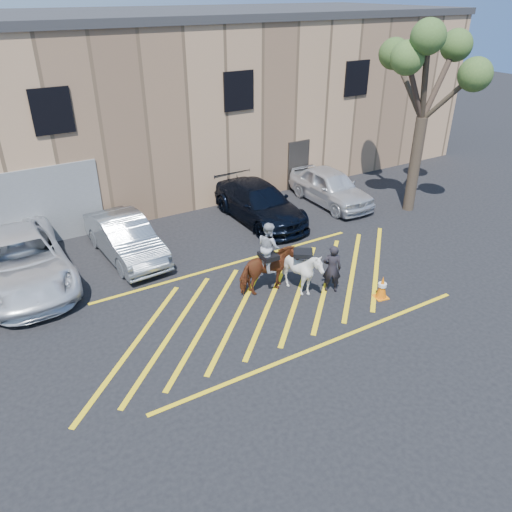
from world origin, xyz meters
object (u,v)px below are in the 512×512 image
car_blue_suv (259,203)px  traffic_cone (382,287)px  car_white_pickup (21,261)px  saddled_white (302,270)px  mounted_bay (268,265)px  handler (332,269)px  tree (430,65)px  car_white_suv (331,187)px  car_silver_sedan (125,238)px

car_blue_suv → traffic_cone: car_blue_suv is taller
car_white_pickup → saddled_white: (7.12, -4.85, -0.03)m
mounted_bay → handler: bearing=-28.7°
mounted_bay → tree: 9.98m
saddled_white → tree: (7.57, 3.02, 4.93)m
car_white_suv → traffic_cone: (-3.28, -6.67, -0.37)m
car_silver_sedan → mounted_bay: mounted_bay is taller
car_white_suv → car_white_pickup: bearing=-178.0°
traffic_cone → car_blue_suv: bearing=91.9°
car_silver_sedan → traffic_cone: bearing=-52.4°
saddled_white → tree: bearing=21.7°
car_white_suv → saddled_white: bearing=-134.4°
car_white_pickup → car_silver_sedan: bearing=0.3°
saddled_white → tree: size_ratio=0.25×
car_white_pickup → handler: car_white_pickup is taller
car_white_suv → traffic_cone: car_white_suv is taller
car_white_pickup → traffic_cone: bearing=-35.8°
car_silver_sedan → traffic_cone: car_silver_sedan is taller
car_silver_sedan → traffic_cone: size_ratio=5.86×
car_white_suv → mounted_bay: 7.62m
car_white_suv → mounted_bay: bearing=-141.8°
tree → mounted_bay: bearing=-163.6°
traffic_cone → tree: size_ratio=0.10×
car_white_pickup → handler: (7.94, -5.23, -0.02)m
car_white_pickup → car_white_suv: (12.28, 0.36, -0.05)m
handler → car_blue_suv: bearing=-66.0°
mounted_bay → tree: (8.42, 2.47, 4.76)m
handler → saddled_white: (-0.82, 0.38, -0.01)m
car_silver_sedan → tree: (11.39, -1.89, 4.99)m
handler → saddled_white: 0.91m
car_white_pickup → car_white_suv: car_white_pickup is taller
car_blue_suv → handler: 5.70m
car_white_pickup → car_blue_suv: size_ratio=1.15×
car_white_pickup → traffic_cone: size_ratio=7.76×
car_white_pickup → traffic_cone: (9.00, -6.31, -0.42)m
car_blue_suv → handler: handler is taller
car_white_suv → traffic_cone: bearing=-115.9°
saddled_white → mounted_bay: bearing=147.6°
saddled_white → tree: 9.52m
car_silver_sedan → car_white_suv: car_white_suv is taller
car_white_suv → mounted_bay: size_ratio=1.87×
car_blue_suv → car_white_suv: 3.49m
saddled_white → car_blue_suv: bearing=72.4°
saddled_white → car_white_suv: bearing=45.3°
tree → car_white_suv: bearing=137.5°
mounted_bay → tree: tree is taller
car_white_pickup → car_silver_sedan: size_ratio=1.32×
traffic_cone → tree: tree is taller
mounted_bay → car_silver_sedan: bearing=124.3°
car_blue_suv → tree: size_ratio=0.68×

